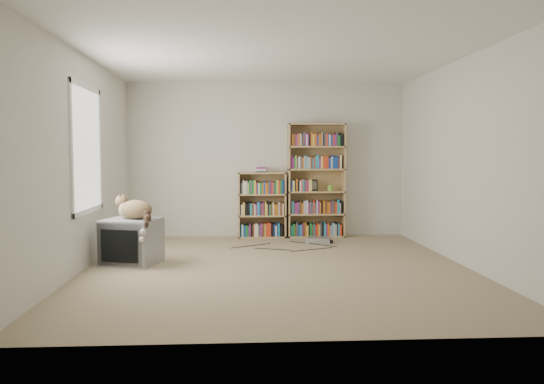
{
  "coord_description": "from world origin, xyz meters",
  "views": [
    {
      "loc": [
        -0.42,
        -6.18,
        1.33
      ],
      "look_at": [
        -0.0,
        1.0,
        0.83
      ],
      "focal_mm": 35.0,
      "sensor_mm": 36.0,
      "label": 1
    }
  ],
  "objects": [
    {
      "name": "floor",
      "position": [
        0.0,
        0.0,
        0.0
      ],
      "size": [
        4.5,
        5.0,
        0.01
      ],
      "primitive_type": "cube",
      "color": "tan",
      "rests_on": "ground"
    },
    {
      "name": "cat",
      "position": [
        -1.69,
        0.29,
        0.64
      ],
      "size": [
        0.57,
        0.65,
        0.51
      ],
      "rotation": [
        0.0,
        0.0,
        -0.44
      ],
      "color": "#392617",
      "rests_on": "crt_tv"
    },
    {
      "name": "bookcase_tall",
      "position": [
        0.79,
        2.36,
        0.87
      ],
      "size": [
        0.92,
        0.3,
        1.84
      ],
      "color": "tan",
      "rests_on": "floor"
    },
    {
      "name": "bookcase_short",
      "position": [
        -0.09,
        2.36,
        0.49
      ],
      "size": [
        0.77,
        0.3,
        1.06
      ],
      "color": "tan",
      "rests_on": "floor"
    },
    {
      "name": "window",
      "position": [
        -2.24,
        0.2,
        1.4
      ],
      "size": [
        0.02,
        1.22,
        1.52
      ],
      "primitive_type": "cube",
      "color": "white",
      "rests_on": "wall_left"
    },
    {
      "name": "wall_back",
      "position": [
        0.0,
        2.5,
        1.25
      ],
      "size": [
        4.5,
        0.02,
        2.5
      ],
      "primitive_type": "cube",
      "color": "beige",
      "rests_on": "floor"
    },
    {
      "name": "floor_cables",
      "position": [
        0.11,
        1.33,
        0.0
      ],
      "size": [
        1.2,
        0.7,
        0.01
      ],
      "primitive_type": null,
      "color": "black",
      "rests_on": "floor"
    },
    {
      "name": "wall_left",
      "position": [
        -2.25,
        0.0,
        1.25
      ],
      "size": [
        0.02,
        5.0,
        2.5
      ],
      "primitive_type": "cube",
      "color": "beige",
      "rests_on": "floor"
    },
    {
      "name": "wall_front",
      "position": [
        0.0,
        -2.5,
        1.25
      ],
      "size": [
        4.5,
        0.02,
        2.5
      ],
      "primitive_type": "cube",
      "color": "beige",
      "rests_on": "floor"
    },
    {
      "name": "book_stack",
      "position": [
        -0.12,
        2.31,
        1.1
      ],
      "size": [
        0.2,
        0.26,
        0.08
      ],
      "primitive_type": "cube",
      "color": "red",
      "rests_on": "bookcase_short"
    },
    {
      "name": "crt_tv",
      "position": [
        -1.77,
        0.34,
        0.27
      ],
      "size": [
        0.77,
        0.72,
        0.55
      ],
      "rotation": [
        0.0,
        0.0,
        -0.28
      ],
      "color": "gray",
      "rests_on": "floor"
    },
    {
      "name": "dvd_player",
      "position": [
        0.76,
        1.74,
        0.04
      ],
      "size": [
        0.42,
        0.35,
        0.08
      ],
      "primitive_type": "cube",
      "rotation": [
        0.0,
        0.0,
        -0.29
      ],
      "color": "#A5A6AA",
      "rests_on": "floor"
    },
    {
      "name": "ceiling",
      "position": [
        0.0,
        0.0,
        2.5
      ],
      "size": [
        4.5,
        5.0,
        0.02
      ],
      "primitive_type": "cube",
      "color": "white",
      "rests_on": "wall_back"
    },
    {
      "name": "framed_print",
      "position": [
        0.76,
        2.44,
        0.84
      ],
      "size": [
        0.13,
        0.05,
        0.18
      ],
      "primitive_type": "cube",
      "rotation": [
        -0.17,
        0.0,
        0.0
      ],
      "color": "black",
      "rests_on": "bookcase_tall"
    },
    {
      "name": "wall_right",
      "position": [
        2.25,
        0.0,
        1.25
      ],
      "size": [
        0.02,
        5.0,
        2.5
      ],
      "primitive_type": "cube",
      "color": "beige",
      "rests_on": "floor"
    },
    {
      "name": "wall_outlet",
      "position": [
        -2.24,
        0.68,
        0.32
      ],
      "size": [
        0.01,
        0.08,
        0.13
      ],
      "primitive_type": "cube",
      "color": "silver",
      "rests_on": "wall_left"
    },
    {
      "name": "green_mug",
      "position": [
        1.02,
        2.34,
        0.8
      ],
      "size": [
        0.08,
        0.08,
        0.09
      ],
      "primitive_type": "cylinder",
      "color": "#74C337",
      "rests_on": "bookcase_tall"
    }
  ]
}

